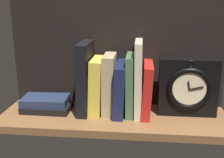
{
  "coord_description": "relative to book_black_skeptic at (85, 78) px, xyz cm",
  "views": [
    {
      "loc": [
        8.67,
        -88.39,
        38.14
      ],
      "look_at": [
        -0.83,
        3.05,
        11.91
      ],
      "focal_mm": 45.08,
      "sensor_mm": 36.0,
      "label": 1
    }
  ],
  "objects": [
    {
      "name": "back_panel",
      "position": [
        10.07,
        9.01,
        7.77
      ],
      "size": [
        77.08,
        1.2,
        39.83
      ],
      "primitive_type": "cube",
      "color": "black",
      "rests_on": "ground_plane"
    },
    {
      "name": "book_green_romantic",
      "position": [
        15.43,
        0.0,
        -1.99
      ],
      "size": [
        2.77,
        13.78,
        20.34
      ],
      "primitive_type": "cube",
      "rotation": [
        0.0,
        -0.01,
        0.0
      ],
      "color": "#476B44",
      "rests_on": "ground_plane"
    },
    {
      "name": "book_red_requiem",
      "position": [
        21.13,
        0.0,
        -3.38
      ],
      "size": [
        3.71,
        16.09,
        17.65
      ],
      "primitive_type": "cube",
      "rotation": [
        0.0,
        0.04,
        0.0
      ],
      "color": "red",
      "rests_on": "ground_plane"
    },
    {
      "name": "book_tan_shortstories",
      "position": [
        8.25,
        0.0,
        -2.04
      ],
      "size": [
        4.1,
        12.34,
        20.27
      ],
      "primitive_type": "cube",
      "rotation": [
        0.0,
        0.01,
        0.0
      ],
      "color": "tan",
      "rests_on": "ground_plane"
    },
    {
      "name": "ground_plane",
      "position": [
        10.07,
        -3.05,
        -13.4
      ],
      "size": [
        77.08,
        25.32,
        2.5
      ],
      "primitive_type": "cube",
      "color": "brown"
    },
    {
      "name": "book_cream_twain",
      "position": [
        18.18,
        0.0,
        0.37
      ],
      "size": [
        2.64,
        15.22,
        25.07
      ],
      "primitive_type": "cube",
      "rotation": [
        0.0,
        -0.01,
        0.0
      ],
      "color": "beige",
      "rests_on": "ground_plane"
    },
    {
      "name": "framed_clock",
      "position": [
        34.77,
        0.24,
        -2.4
      ],
      "size": [
        19.35,
        7.01,
        19.36
      ],
      "color": "black",
      "rests_on": "ground_plane"
    },
    {
      "name": "book_stack_side",
      "position": [
        -14.18,
        -0.66,
        -9.87
      ],
      "size": [
        17.53,
        11.74,
        4.65
      ],
      "color": "black",
      "rests_on": "ground_plane"
    },
    {
      "name": "book_navy_bierce",
      "position": [
        12.16,
        0.0,
        -3.47
      ],
      "size": [
        3.91,
        16.82,
        17.44
      ],
      "primitive_type": "cube",
      "rotation": [
        0.0,
        0.03,
        0.0
      ],
      "color": "#192147",
      "rests_on": "ground_plane"
    },
    {
      "name": "book_yellow_seinlanguage",
      "position": [
        4.07,
        0.0,
        -2.73
      ],
      "size": [
        4.68,
        13.64,
        18.97
      ],
      "primitive_type": "cube",
      "rotation": [
        0.0,
        0.04,
        0.0
      ],
      "color": "gold",
      "rests_on": "ground_plane"
    },
    {
      "name": "book_black_skeptic",
      "position": [
        0.0,
        0.0,
        0.0
      ],
      "size": [
        3.91,
        15.42,
        24.34
      ],
      "primitive_type": "cube",
      "rotation": [
        0.0,
        0.01,
        0.0
      ],
      "color": "black",
      "rests_on": "ground_plane"
    }
  ]
}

